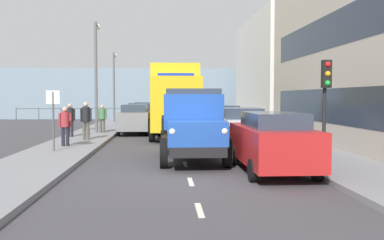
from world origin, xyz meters
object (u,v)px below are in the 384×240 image
street_sign (53,110)px  car_white_kerbside_1 (239,128)px  lamp_post_far (114,80)px  pedestrian_in_dark_coat (86,117)px  car_teal_oppositeside_2 (144,112)px  pedestrian_strolling (86,115)px  car_black_oppositeside_1 (140,115)px  traffic_light_near (326,87)px  truck_vintage_blue (193,126)px  pedestrian_near_railing (102,116)px  lamp_post_promenade (96,67)px  lorry_cargo_yellow (175,99)px  car_navy_kerbside_2 (222,121)px  car_grey_oppositeside_0 (135,119)px  pedestrian_couple_b (70,117)px  pedestrian_with_bag (65,123)px  car_red_kerbside_near (272,141)px

street_sign → car_white_kerbside_1: bearing=-170.0°
lamp_post_far → street_sign: size_ratio=2.48×
pedestrian_in_dark_coat → car_teal_oppositeside_2: bearing=-96.7°
car_white_kerbside_1 → pedestrian_strolling: (7.84, -9.25, 0.19)m
car_black_oppositeside_1 → traffic_light_near: 18.77m
truck_vintage_blue → pedestrian_near_railing: bearing=-67.0°
lamp_post_promenade → lorry_cargo_yellow: bearing=161.5°
truck_vintage_blue → traffic_light_near: 4.51m
car_white_kerbside_1 → pedestrian_near_railing: pedestrian_near_railing is taller
car_navy_kerbside_2 → car_grey_oppositeside_0: (4.80, -2.66, 0.00)m
lorry_cargo_yellow → pedestrian_strolling: 6.26m
pedestrian_couple_b → street_sign: bearing=96.4°
pedestrian_couple_b → pedestrian_strolling: size_ratio=1.05×
traffic_light_near → car_navy_kerbside_2: bearing=-76.5°
pedestrian_couple_b → pedestrian_strolling: pedestrian_couple_b is taller
car_navy_kerbside_2 → lamp_post_promenade: 7.91m
car_white_kerbside_1 → pedestrian_with_bag: pedestrian_with_bag is taller
car_white_kerbside_1 → car_black_oppositeside_1: size_ratio=1.08×
car_navy_kerbside_2 → lamp_post_far: 14.72m
car_red_kerbside_near → lamp_post_far: lamp_post_far is taller
car_navy_kerbside_2 → traffic_light_near: traffic_light_near is taller
car_grey_oppositeside_0 → street_sign: size_ratio=1.87×
car_teal_oppositeside_2 → pedestrian_couple_b: (3.03, 14.86, 0.25)m
truck_vintage_blue → car_grey_oppositeside_0: 11.43m
lorry_cargo_yellow → traffic_light_near: size_ratio=2.56×
pedestrian_with_bag → car_teal_oppositeside_2: bearing=-96.9°
truck_vintage_blue → car_black_oppositeside_1: (2.69, -16.75, -0.28)m
street_sign → pedestrian_strolling: bearing=-86.3°
car_red_kerbside_near → pedestrian_strolling: pedestrian_strolling is taller
car_black_oppositeside_1 → pedestrian_near_railing: (1.78, 6.23, 0.17)m
lorry_cargo_yellow → car_grey_oppositeside_0: 3.13m
lamp_post_far → pedestrian_strolling: bearing=85.0°
pedestrian_near_railing → traffic_light_near: size_ratio=0.49×
car_teal_oppositeside_2 → traffic_light_near: 24.45m
lorry_cargo_yellow → car_red_kerbside_near: (-2.51, 11.58, -1.18)m
pedestrian_near_railing → car_black_oppositeside_1: bearing=-106.0°
pedestrian_with_bag → traffic_light_near: bearing=155.5°
car_white_kerbside_1 → car_teal_oppositeside_2: bearing=-76.2°
car_red_kerbside_near → pedestrian_couple_b: size_ratio=2.69×
pedestrian_with_bag → lorry_cargo_yellow: bearing=-129.0°
truck_vintage_blue → pedestrian_near_railing: truck_vintage_blue is taller
pedestrian_near_railing → street_sign: street_sign is taller
pedestrian_near_railing → lamp_post_promenade: (0.34, -0.28, 2.82)m
car_red_kerbside_near → pedestrian_couple_b: 12.84m
car_red_kerbside_near → car_black_oppositeside_1: 19.60m
pedestrian_with_bag → truck_vintage_blue: bearing=144.1°
pedestrian_in_dark_coat → car_black_oppositeside_1: bearing=-100.5°
car_navy_kerbside_2 → pedestrian_strolling: (7.84, -4.01, 0.19)m
pedestrian_with_bag → pedestrian_in_dark_coat: bearing=-98.1°
pedestrian_with_bag → lamp_post_promenade: bearing=-91.5°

